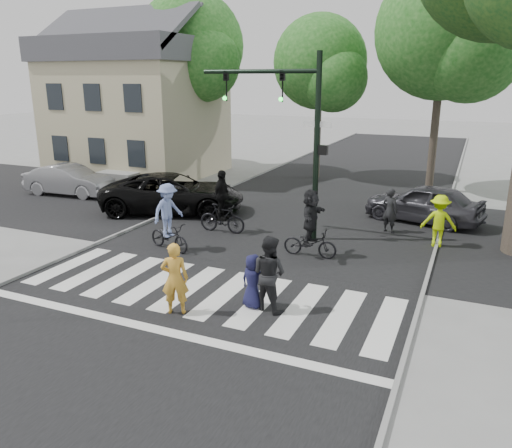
{
  "coord_description": "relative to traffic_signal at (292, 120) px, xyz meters",
  "views": [
    {
      "loc": [
        5.86,
        -9.14,
        5.17
      ],
      "look_at": [
        0.5,
        3.0,
        1.3
      ],
      "focal_mm": 35.0,
      "sensor_mm": 36.0,
      "label": 1
    }
  ],
  "objects": [
    {
      "name": "ground",
      "position": [
        -0.35,
        -6.2,
        -3.9
      ],
      "size": [
        120.0,
        120.0,
        0.0
      ],
      "primitive_type": "plane",
      "color": "gray",
      "rests_on": "ground"
    },
    {
      "name": "road_stem",
      "position": [
        -0.35,
        -1.2,
        -3.9
      ],
      "size": [
        10.0,
        70.0,
        0.01
      ],
      "primitive_type": "cube",
      "color": "black",
      "rests_on": "ground"
    },
    {
      "name": "road_cross",
      "position": [
        -0.35,
        1.8,
        -3.89
      ],
      "size": [
        70.0,
        10.0,
        0.01
      ],
      "primitive_type": "cube",
      "color": "black",
      "rests_on": "ground"
    },
    {
      "name": "curb_left",
      "position": [
        -5.4,
        -1.2,
        -3.85
      ],
      "size": [
        0.1,
        70.0,
        0.1
      ],
      "primitive_type": "cube",
      "color": "gray",
      "rests_on": "ground"
    },
    {
      "name": "curb_right",
      "position": [
        4.7,
        -1.2,
        -3.85
      ],
      "size": [
        0.1,
        70.0,
        0.1
      ],
      "primitive_type": "cube",
      "color": "gray",
      "rests_on": "ground"
    },
    {
      "name": "crosswalk",
      "position": [
        -0.35,
        -5.54,
        -3.89
      ],
      "size": [
        10.0,
        3.85,
        0.01
      ],
      "color": "silver",
      "rests_on": "ground"
    },
    {
      "name": "traffic_signal",
      "position": [
        0.0,
        0.0,
        0.0
      ],
      "size": [
        4.45,
        0.29,
        6.0
      ],
      "color": "black",
      "rests_on": "ground"
    },
    {
      "name": "bg_tree_0",
      "position": [
        -14.09,
        9.8,
        2.24
      ],
      "size": [
        5.46,
        5.2,
        8.97
      ],
      "color": "brown",
      "rests_on": "ground"
    },
    {
      "name": "bg_tree_1",
      "position": [
        -9.06,
        9.28,
        2.75
      ],
      "size": [
        6.09,
        5.8,
        9.8
      ],
      "color": "brown",
      "rests_on": "ground"
    },
    {
      "name": "bg_tree_2",
      "position": [
        -2.11,
        10.42,
        1.88
      ],
      "size": [
        5.04,
        4.8,
        8.4
      ],
      "color": "brown",
      "rests_on": "ground"
    },
    {
      "name": "bg_tree_3",
      "position": [
        3.95,
        9.07,
        3.04
      ],
      "size": [
        6.3,
        6.0,
        10.2
      ],
      "color": "brown",
      "rests_on": "ground"
    },
    {
      "name": "house",
      "position": [
        -11.85,
        7.78,
        -0.1
      ],
      "size": [
        8.4,
        8.1,
        8.82
      ],
      "color": "tan",
      "rests_on": "ground"
    },
    {
      "name": "pedestrian_woman",
      "position": [
        -0.38,
        -6.53,
        -3.05
      ],
      "size": [
        0.73,
        0.63,
        1.69
      ],
      "primitive_type": "imported",
      "rotation": [
        0.0,
        0.0,
        3.57
      ],
      "color": "gold",
      "rests_on": "ground"
    },
    {
      "name": "pedestrian_child",
      "position": [
        1.1,
        -5.54,
        -3.25
      ],
      "size": [
        0.71,
        0.55,
        1.3
      ],
      "primitive_type": "imported",
      "rotation": [
        0.0,
        0.0,
        2.92
      ],
      "color": "#17173D",
      "rests_on": "ground"
    },
    {
      "name": "pedestrian_adult",
      "position": [
        1.49,
        -5.5,
        -3.01
      ],
      "size": [
        1.01,
        0.88,
        1.79
      ],
      "primitive_type": "imported",
      "rotation": [
        0.0,
        0.0,
        2.88
      ],
      "color": "black",
      "rests_on": "ground"
    },
    {
      "name": "cyclist_left",
      "position": [
        -2.97,
        -2.86,
        -2.98
      ],
      "size": [
        1.77,
        1.22,
        2.12
      ],
      "color": "black",
      "rests_on": "ground"
    },
    {
      "name": "cyclist_mid",
      "position": [
        -2.32,
        -0.54,
        -3.0
      ],
      "size": [
        1.7,
        1.04,
        2.2
      ],
      "color": "black",
      "rests_on": "ground"
    },
    {
      "name": "cyclist_right",
      "position": [
        1.25,
        -1.68,
        -2.97
      ],
      "size": [
        1.65,
        1.54,
        2.08
      ],
      "color": "black",
      "rests_on": "ground"
    },
    {
      "name": "car_suv",
      "position": [
        -5.37,
        1.1,
        -3.12
      ],
      "size": [
        6.15,
        4.38,
        1.56
      ],
      "primitive_type": "imported",
      "rotation": [
        0.0,
        0.0,
        1.93
      ],
      "color": "black",
      "rests_on": "ground"
    },
    {
      "name": "car_silver",
      "position": [
        -11.46,
        1.84,
        -3.2
      ],
      "size": [
        4.33,
        1.82,
        1.39
      ],
      "primitive_type": "imported",
      "rotation": [
        0.0,
        0.0,
        1.65
      ],
      "color": "gray",
      "rests_on": "ground"
    },
    {
      "name": "car_grey",
      "position": [
        3.95,
        3.68,
        -3.18
      ],
      "size": [
        4.53,
        2.63,
        1.45
      ],
      "primitive_type": "imported",
      "rotation": [
        0.0,
        0.0,
        -1.8
      ],
      "color": "#333339",
      "rests_on": "ground"
    },
    {
      "name": "bystander_hivis",
      "position": [
        4.68,
        0.9,
        -3.06
      ],
      "size": [
        1.14,
        0.71,
        1.68
      ],
      "primitive_type": "imported",
      "rotation": [
        0.0,
        0.0,
        3.22
      ],
      "color": "#BDEA08",
      "rests_on": "ground"
    },
    {
      "name": "bystander_dark",
      "position": [
        3.01,
        1.82,
        -3.12
      ],
      "size": [
        0.67,
        0.56,
        1.57
      ],
      "primitive_type": "imported",
      "rotation": [
        0.0,
        0.0,
        2.76
      ],
      "color": "black",
      "rests_on": "ground"
    }
  ]
}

